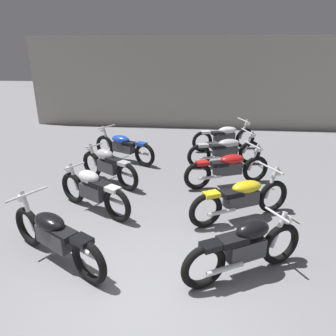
{
  "coord_description": "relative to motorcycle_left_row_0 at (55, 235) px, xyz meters",
  "views": [
    {
      "loc": [
        0.67,
        -3.02,
        3.0
      ],
      "look_at": [
        0.0,
        3.41,
        0.55
      ],
      "focal_mm": 32.83,
      "sensor_mm": 36.0,
      "label": 1
    }
  ],
  "objects": [
    {
      "name": "ground_plane",
      "position": [
        1.41,
        -0.68,
        -0.45
      ],
      "size": [
        60.0,
        60.0,
        0.0
      ],
      "primitive_type": "plane",
      "color": "gray"
    },
    {
      "name": "back_wall",
      "position": [
        1.41,
        9.17,
        1.35
      ],
      "size": [
        12.85,
        0.24,
        3.6
      ],
      "primitive_type": "cube",
      "color": "#9E998E",
      "rests_on": "ground"
    },
    {
      "name": "motorcycle_left_row_0",
      "position": [
        0.0,
        0.0,
        0.0
      ],
      "size": [
        1.92,
        1.22,
        0.97
      ],
      "color": "black",
      "rests_on": "ground"
    },
    {
      "name": "motorcycle_left_row_1",
      "position": [
        0.04,
        1.6,
        0.01
      ],
      "size": [
        1.75,
        1.09,
        0.88
      ],
      "color": "black",
      "rests_on": "ground"
    },
    {
      "name": "motorcycle_left_row_2",
      "position": [
        -0.06,
        3.0,
        0.01
      ],
      "size": [
        1.7,
        1.19,
        0.88
      ],
      "color": "black",
      "rests_on": "ground"
    },
    {
      "name": "motorcycle_left_row_3",
      "position": [
        -0.08,
        4.59,
        0.0
      ],
      "size": [
        1.98,
        1.13,
        0.97
      ],
      "color": "black",
      "rests_on": "ground"
    },
    {
      "name": "motorcycle_right_row_0",
      "position": [
        2.78,
        -0.01,
        0.01
      ],
      "size": [
        1.77,
        1.06,
        0.88
      ],
      "color": "black",
      "rests_on": "ground"
    },
    {
      "name": "motorcycle_right_row_1",
      "position": [
        2.92,
        1.58,
        0.0
      ],
      "size": [
        1.96,
        1.16,
        0.97
      ],
      "color": "black",
      "rests_on": "ground"
    },
    {
      "name": "motorcycle_right_row_2",
      "position": [
        2.78,
        3.15,
        0.0
      ],
      "size": [
        2.05,
        1.02,
        0.97
      ],
      "color": "black",
      "rests_on": "ground"
    },
    {
      "name": "motorcycle_right_row_3",
      "position": [
        2.82,
        4.52,
        0.0
      ],
      "size": [
        2.09,
        0.92,
        0.97
      ],
      "color": "black",
      "rests_on": "ground"
    },
    {
      "name": "motorcycle_right_row_4",
      "position": [
        2.9,
        6.02,
        0.0
      ],
      "size": [
        2.07,
        0.97,
        0.97
      ],
      "color": "black",
      "rests_on": "ground"
    }
  ]
}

